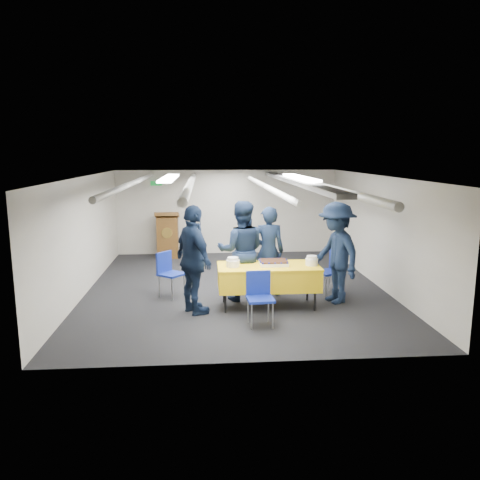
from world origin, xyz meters
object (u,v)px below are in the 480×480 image
Objects in this scene: chair_near at (259,293)px; sailor_c at (194,260)px; sailor_b at (241,251)px; serving_table at (268,277)px; chair_right at (332,268)px; chair_left at (168,269)px; sailor_a at (268,251)px; sheet_cake at (274,263)px; podium at (168,235)px; sailor_d at (336,253)px.

chair_near is 1.30m from sailor_c.
serving_table is at bearing 137.93° from sailor_b.
chair_left is at bearing 178.11° from chair_right.
sailor_a is (1.94, -0.06, 0.34)m from chair_left.
podium is (-2.21, 4.24, -0.20)m from sheet_cake.
sailor_b reaches higher than sheet_cake.
sailor_d is (1.73, -0.30, -0.00)m from sailor_b.
sailor_d is at bearing -50.34° from podium.
sailor_d reaches higher than chair_right.
sailor_a is 0.93× the size of sailor_d.
serving_table is at bearing -23.07° from chair_left.
sailor_b is at bearing 24.80° from sailor_a.
serving_table is 0.80m from sailor_a.
sheet_cake is 0.27× the size of sailor_b.
sailor_c is (-1.06, 0.61, 0.42)m from chair_near.
serving_table is 2.01m from chair_left.
podium is 5.32m from sailor_d.
podium reaches higher than chair_right.
sailor_b reaches higher than chair_left.
sailor_b is at bearing -117.74° from sailor_d.
sailor_a is (2.20, -3.54, 0.26)m from podium.
sailor_a is at bearing 82.73° from serving_table.
sailor_b is at bearing 133.41° from serving_table.
sailor_d reaches higher than chair_left.
podium reaches higher than chair_near.
chair_left is 0.46× the size of sailor_d.
sailor_d is at bearing 7.20° from sheet_cake.
sailor_b reaches higher than chair_near.
chair_right is at bearing -1.89° from chair_left.
sheet_cake is 0.27× the size of sailor_d.
podium is at bearing -61.83° from sailor_b.
sailor_d is at bearing 174.58° from sailor_b.
chair_near is 1.00× the size of chair_left.
chair_near is at bearing 77.78° from sailor_a.
serving_table is 3.55× the size of sheet_cake.
serving_table is 1.04× the size of sailor_a.
podium is 5.45m from chair_near.
podium is 4.98m from chair_right.
sheet_cake is 0.59× the size of chair_left.
sheet_cake is 1.45m from chair_right.
chair_left is at bearing 158.59° from sheet_cake.
sheet_cake is at bearing 14.81° from serving_table.
sailor_c is (-1.42, -0.97, 0.07)m from sailor_a.
chair_right is (1.35, 0.68, -0.03)m from serving_table.
chair_right is 0.66m from sailor_d.
sailor_d is (1.28, 0.17, 0.38)m from serving_table.
sailor_d is at bearing -108.95° from sailor_c.
sailor_c reaches higher than serving_table.
sailor_b is (-0.55, 0.45, 0.13)m from sheet_cake.
sailor_a is at bearing -83.78° from sailor_c.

